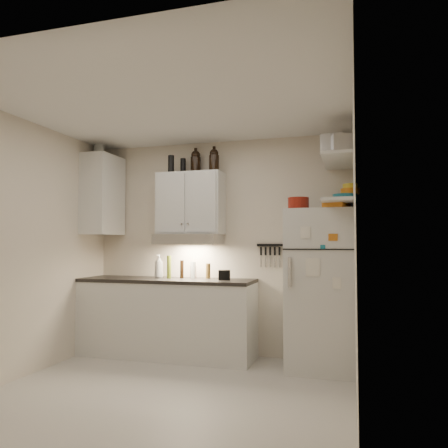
# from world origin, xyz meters

# --- Properties ---
(floor) EXTENTS (3.20, 3.00, 0.02)m
(floor) POSITION_xyz_m (0.00, 0.00, -0.01)
(floor) COLOR beige
(floor) RESTS_ON ground
(ceiling) EXTENTS (3.20, 3.00, 0.02)m
(ceiling) POSITION_xyz_m (0.00, 0.00, 2.61)
(ceiling) COLOR white
(ceiling) RESTS_ON ground
(back_wall) EXTENTS (3.20, 0.02, 2.60)m
(back_wall) POSITION_xyz_m (0.00, 1.51, 1.30)
(back_wall) COLOR beige
(back_wall) RESTS_ON ground
(left_wall) EXTENTS (0.02, 3.00, 2.60)m
(left_wall) POSITION_xyz_m (-1.61, 0.00, 1.30)
(left_wall) COLOR beige
(left_wall) RESTS_ON ground
(right_wall) EXTENTS (0.02, 3.00, 2.60)m
(right_wall) POSITION_xyz_m (1.61, 0.00, 1.30)
(right_wall) COLOR beige
(right_wall) RESTS_ON ground
(base_cabinet) EXTENTS (2.10, 0.60, 0.88)m
(base_cabinet) POSITION_xyz_m (-0.55, 1.20, 0.44)
(base_cabinet) COLOR silver
(base_cabinet) RESTS_ON floor
(countertop) EXTENTS (2.10, 0.62, 0.04)m
(countertop) POSITION_xyz_m (-0.55, 1.20, 0.90)
(countertop) COLOR black
(countertop) RESTS_ON base_cabinet
(upper_cabinet) EXTENTS (0.80, 0.33, 0.75)m
(upper_cabinet) POSITION_xyz_m (-0.30, 1.33, 1.83)
(upper_cabinet) COLOR silver
(upper_cabinet) RESTS_ON back_wall
(side_cabinet) EXTENTS (0.33, 0.55, 1.00)m
(side_cabinet) POSITION_xyz_m (-1.44, 1.20, 1.95)
(side_cabinet) COLOR silver
(side_cabinet) RESTS_ON left_wall
(range_hood) EXTENTS (0.76, 0.46, 0.12)m
(range_hood) POSITION_xyz_m (-0.30, 1.27, 1.39)
(range_hood) COLOR silver
(range_hood) RESTS_ON back_wall
(fridge) EXTENTS (0.70, 0.68, 1.70)m
(fridge) POSITION_xyz_m (1.25, 1.16, 0.85)
(fridge) COLOR silver
(fridge) RESTS_ON floor
(shelf_hi) EXTENTS (0.30, 0.95, 0.03)m
(shelf_hi) POSITION_xyz_m (1.45, 1.02, 2.20)
(shelf_hi) COLOR silver
(shelf_hi) RESTS_ON right_wall
(shelf_lo) EXTENTS (0.30, 0.95, 0.03)m
(shelf_lo) POSITION_xyz_m (1.45, 1.02, 1.76)
(shelf_lo) COLOR silver
(shelf_lo) RESTS_ON right_wall
(knife_strip) EXTENTS (0.42, 0.02, 0.03)m
(knife_strip) POSITION_xyz_m (0.70, 1.49, 1.32)
(knife_strip) COLOR black
(knife_strip) RESTS_ON back_wall
(dutch_oven) EXTENTS (0.26, 0.26, 0.13)m
(dutch_oven) POSITION_xyz_m (1.03, 1.06, 1.76)
(dutch_oven) COLOR maroon
(dutch_oven) RESTS_ON fridge
(book_stack) EXTENTS (0.28, 0.31, 0.09)m
(book_stack) POSITION_xyz_m (1.43, 0.93, 1.74)
(book_stack) COLOR #C96C19
(book_stack) RESTS_ON fridge
(spice_jar) EXTENTS (0.09, 0.09, 0.11)m
(spice_jar) POSITION_xyz_m (1.36, 1.15, 1.76)
(spice_jar) COLOR silver
(spice_jar) RESTS_ON fridge
(stock_pot) EXTENTS (0.40, 0.40, 0.22)m
(stock_pot) POSITION_xyz_m (1.53, 1.38, 2.33)
(stock_pot) COLOR silver
(stock_pot) RESTS_ON shelf_hi
(tin_a) EXTENTS (0.24, 0.22, 0.22)m
(tin_a) POSITION_xyz_m (1.40, 0.87, 2.33)
(tin_a) COLOR #AAAAAD
(tin_a) RESTS_ON shelf_hi
(tin_b) EXTENTS (0.23, 0.23, 0.19)m
(tin_b) POSITION_xyz_m (1.49, 0.76, 2.31)
(tin_b) COLOR #AAAAAD
(tin_b) RESTS_ON shelf_hi
(bowl_teal) EXTENTS (0.26, 0.26, 0.10)m
(bowl_teal) POSITION_xyz_m (1.51, 1.32, 1.83)
(bowl_teal) COLOR #186C84
(bowl_teal) RESTS_ON shelf_lo
(bowl_orange) EXTENTS (0.21, 0.21, 0.06)m
(bowl_orange) POSITION_xyz_m (1.57, 1.35, 1.91)
(bowl_orange) COLOR orange
(bowl_orange) RESTS_ON bowl_teal
(bowl_yellow) EXTENTS (0.16, 0.16, 0.05)m
(bowl_yellow) POSITION_xyz_m (1.57, 1.35, 1.97)
(bowl_yellow) COLOR yellow
(bowl_yellow) RESTS_ON bowl_orange
(plates) EXTENTS (0.28, 0.28, 0.06)m
(plates) POSITION_xyz_m (1.51, 0.96, 1.80)
(plates) COLOR #186C84
(plates) RESTS_ON shelf_lo
(growler_a) EXTENTS (0.15, 0.15, 0.30)m
(growler_a) POSITION_xyz_m (-0.27, 1.41, 2.35)
(growler_a) COLOR black
(growler_a) RESTS_ON upper_cabinet
(growler_b) EXTENTS (0.14, 0.14, 0.28)m
(growler_b) POSITION_xyz_m (0.00, 1.33, 2.34)
(growler_b) COLOR black
(growler_b) RESTS_ON upper_cabinet
(thermos_a) EXTENTS (0.08, 0.08, 0.19)m
(thermos_a) POSITION_xyz_m (-0.42, 1.39, 2.30)
(thermos_a) COLOR black
(thermos_a) RESTS_ON upper_cabinet
(thermos_b) EXTENTS (0.10, 0.10, 0.21)m
(thermos_b) POSITION_xyz_m (-0.53, 1.26, 2.31)
(thermos_b) COLOR black
(thermos_b) RESTS_ON upper_cabinet
(side_jar) EXTENTS (0.17, 0.17, 0.18)m
(side_jar) POSITION_xyz_m (-1.51, 1.22, 2.54)
(side_jar) COLOR silver
(side_jar) RESTS_ON side_cabinet
(soap_bottle) EXTENTS (0.14, 0.14, 0.32)m
(soap_bottle) POSITION_xyz_m (-0.67, 1.23, 1.08)
(soap_bottle) COLOR silver
(soap_bottle) RESTS_ON countertop
(pepper_mill) EXTENTS (0.06, 0.06, 0.18)m
(pepper_mill) POSITION_xyz_m (-0.08, 1.36, 1.01)
(pepper_mill) COLOR brown
(pepper_mill) RESTS_ON countertop
(oil_bottle) EXTENTS (0.06, 0.06, 0.28)m
(oil_bottle) POSITION_xyz_m (-0.53, 1.23, 1.06)
(oil_bottle) COLOR #4B5816
(oil_bottle) RESTS_ON countertop
(vinegar_bottle) EXTENTS (0.06, 0.06, 0.22)m
(vinegar_bottle) POSITION_xyz_m (-0.39, 1.29, 1.03)
(vinegar_bottle) COLOR black
(vinegar_bottle) RESTS_ON countertop
(clear_bottle) EXTENTS (0.08, 0.08, 0.20)m
(clear_bottle) POSITION_xyz_m (-0.27, 1.34, 1.02)
(clear_bottle) COLOR silver
(clear_bottle) RESTS_ON countertop
(red_jar) EXTENTS (0.10, 0.10, 0.15)m
(red_jar) POSITION_xyz_m (-0.27, 1.35, 0.99)
(red_jar) COLOR maroon
(red_jar) RESTS_ON countertop
(caddy) EXTENTS (0.15, 0.12, 0.11)m
(caddy) POSITION_xyz_m (0.16, 1.21, 0.98)
(caddy) COLOR black
(caddy) RESTS_ON countertop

